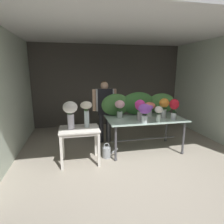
# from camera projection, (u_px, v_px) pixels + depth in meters

# --- Properties ---
(ground_plane) EXTENTS (8.76, 8.76, 0.00)m
(ground_plane) POSITION_uv_depth(u_px,v_px,m) (123.00, 145.00, 4.83)
(ground_plane) COLOR #9E9384
(wall_back) EXTENTS (5.15, 0.12, 2.73)m
(wall_back) POSITION_uv_depth(u_px,v_px,m) (108.00, 86.00, 6.42)
(wall_back) COLOR #4C4742
(wall_back) RESTS_ON ground
(wall_left) EXTENTS (0.12, 4.10, 2.73)m
(wall_left) POSITION_uv_depth(u_px,v_px,m) (9.00, 95.00, 4.00)
(wall_left) COLOR silver
(wall_left) RESTS_ON ground
(wall_right) EXTENTS (0.12, 4.10, 2.73)m
(wall_right) POSITION_uv_depth(u_px,v_px,m) (215.00, 90.00, 5.05)
(wall_right) COLOR silver
(wall_right) RESTS_ON ground
(ceiling_slab) EXTENTS (5.27, 4.10, 0.12)m
(ceiling_slab) POSITION_uv_depth(u_px,v_px,m) (125.00, 30.00, 4.21)
(ceiling_slab) COLOR silver
(ceiling_slab) RESTS_ON wall_back
(display_table_glass) EXTENTS (1.78, 1.00, 0.80)m
(display_table_glass) POSITION_uv_depth(u_px,v_px,m) (145.00, 123.00, 4.36)
(display_table_glass) COLOR #ADC9BD
(display_table_glass) RESTS_ON ground
(side_table_white) EXTENTS (0.79, 0.59, 0.74)m
(side_table_white) POSITION_uv_depth(u_px,v_px,m) (79.00, 133.00, 3.77)
(side_table_white) COLOR silver
(side_table_white) RESTS_ON ground
(florist) EXTENTS (0.63, 0.24, 1.62)m
(florist) POSITION_uv_depth(u_px,v_px,m) (105.00, 105.00, 4.79)
(florist) COLOR #232328
(florist) RESTS_ON ground
(foliage_backdrop) EXTENTS (1.93, 0.29, 0.56)m
(foliage_backdrop) POSITION_uv_depth(u_px,v_px,m) (141.00, 104.00, 4.64)
(foliage_backdrop) COLOR #477F3D
(foliage_backdrop) RESTS_ON display_table_glass
(vase_blush_stock) EXTENTS (0.23, 0.23, 0.42)m
(vase_blush_stock) POSITION_uv_depth(u_px,v_px,m) (120.00, 107.00, 4.30)
(vase_blush_stock) COLOR silver
(vase_blush_stock) RESTS_ON display_table_glass
(vase_magenta_snapdragons) EXTENTS (0.24, 0.23, 0.46)m
(vase_magenta_snapdragons) POSITION_uv_depth(u_px,v_px,m) (140.00, 107.00, 4.11)
(vase_magenta_snapdragons) COLOR silver
(vase_magenta_snapdragons) RESTS_ON display_table_glass
(vase_sunset_lilies) EXTENTS (0.23, 0.23, 0.46)m
(vase_sunset_lilies) POSITION_uv_depth(u_px,v_px,m) (164.00, 106.00, 4.33)
(vase_sunset_lilies) COLOR silver
(vase_sunset_lilies) RESTS_ON display_table_glass
(vase_ivory_ranunculus) EXTENTS (0.18, 0.18, 0.34)m
(vase_ivory_ranunculus) POSITION_uv_depth(u_px,v_px,m) (159.00, 112.00, 3.96)
(vase_ivory_ranunculus) COLOR silver
(vase_ivory_ranunculus) RESTS_ON display_table_glass
(vase_coral_anemones) EXTENTS (0.28, 0.27, 0.35)m
(vase_coral_anemones) POSITION_uv_depth(u_px,v_px,m) (150.00, 107.00, 4.46)
(vase_coral_anemones) COLOR silver
(vase_coral_anemones) RESTS_ON display_table_glass
(vase_violet_freesia) EXTENTS (0.30, 0.27, 0.42)m
(vase_violet_freesia) POSITION_uv_depth(u_px,v_px,m) (145.00, 111.00, 3.85)
(vase_violet_freesia) COLOR silver
(vase_violet_freesia) RESTS_ON display_table_glass
(vase_crimson_roses) EXTENTS (0.21, 0.21, 0.47)m
(vase_crimson_roses) POSITION_uv_depth(u_px,v_px,m) (174.00, 107.00, 4.12)
(vase_crimson_roses) COLOR silver
(vase_crimson_roses) RESTS_ON display_table_glass
(vase_white_roses_tall) EXTENTS (0.29, 0.29, 0.56)m
(vase_white_roses_tall) POSITION_uv_depth(u_px,v_px,m) (70.00, 112.00, 3.63)
(vase_white_roses_tall) COLOR silver
(vase_white_roses_tall) RESTS_ON side_table_white
(vase_cream_lisianthus_tall) EXTENTS (0.24, 0.24, 0.54)m
(vase_cream_lisianthus_tall) POSITION_uv_depth(u_px,v_px,m) (86.00, 111.00, 3.76)
(vase_cream_lisianthus_tall) COLOR silver
(vase_cream_lisianthus_tall) RESTS_ON side_table_white
(watering_can) EXTENTS (0.35, 0.18, 0.34)m
(watering_can) POSITION_uv_depth(u_px,v_px,m) (107.00, 152.00, 4.09)
(watering_can) COLOR #999EA3
(watering_can) RESTS_ON ground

